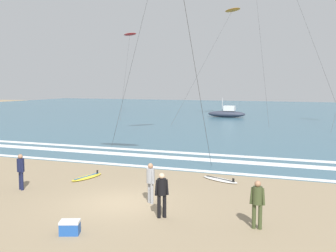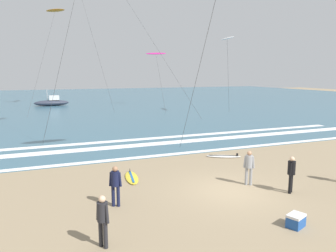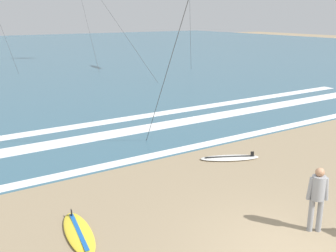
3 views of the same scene
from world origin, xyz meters
The scene contains 6 objects.
wave_foam_shoreline centered at (0.18, 6.92, 0.01)m, with size 36.68×0.53×0.01m, color white.
wave_foam_mid_break centered at (-0.60, 10.19, 0.01)m, with size 55.94×1.08×0.01m, color white.
wave_foam_outer_break centered at (-0.16, 12.16, 0.01)m, with size 36.46×0.78×0.01m, color white.
surfer_mid_group centered at (1.11, 0.38, 0.96)m, with size 0.46×0.38×1.60m.
surfboard_foreground_flat centered at (2.71, 5.17, 0.05)m, with size 2.15×1.48×0.25m.
surfboard_right_spare centered at (-3.63, 3.27, 0.05)m, with size 0.92×2.17×0.25m.
Camera 3 is at (-6.43, -4.85, 4.98)m, focal length 42.84 mm.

